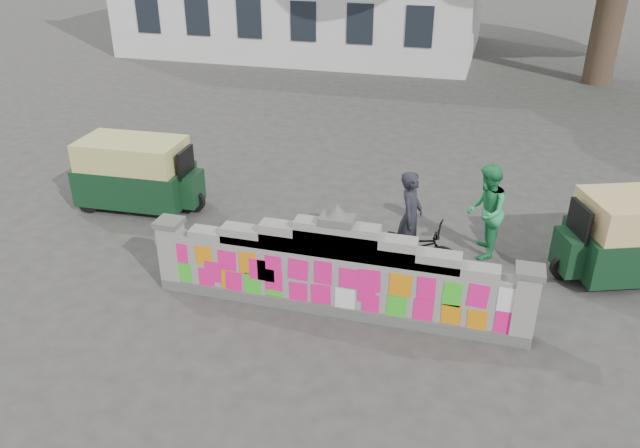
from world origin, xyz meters
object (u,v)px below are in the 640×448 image
object	(u,v)px
cyclist_bike	(408,247)
rickshaw_left	(137,173)
cyclist_rider	(409,229)
pedestrian	(486,212)

from	to	relation	value
cyclist_bike	rickshaw_left	world-z (taller)	rickshaw_left
cyclist_rider	pedestrian	xyz separation A→B (m)	(1.32, 1.03, 0.06)
cyclist_bike	cyclist_rider	distance (m)	0.36
cyclist_bike	pedestrian	xyz separation A→B (m)	(1.32, 1.03, 0.42)
cyclist_rider	rickshaw_left	world-z (taller)	cyclist_rider
cyclist_bike	rickshaw_left	size ratio (longest dim) A/B	0.68
pedestrian	rickshaw_left	distance (m)	7.68
pedestrian	rickshaw_left	size ratio (longest dim) A/B	0.65
cyclist_bike	pedestrian	distance (m)	1.73
pedestrian	rickshaw_left	bearing A→B (deg)	-92.85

